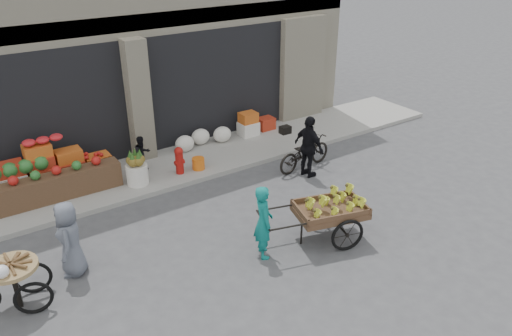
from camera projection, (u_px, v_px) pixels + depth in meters
ground at (245, 250)px, 9.84m from camera, size 80.00×80.00×0.00m
sidewalk at (159, 171)px, 12.86m from camera, size 18.00×2.20×0.12m
building at (92, 17)px, 14.32m from camera, size 14.00×6.45×7.00m
fruit_display at (52, 169)px, 11.54m from camera, size 3.10×1.12×1.24m
pineapple_bin at (137, 174)px, 11.97m from camera, size 0.52×0.52×0.50m
fire_hydrant at (179, 159)px, 12.43m from camera, size 0.22×0.22×0.71m
orange_bucket at (198, 163)px, 12.75m from camera, size 0.32×0.32×0.30m
right_bay_goods at (232, 130)px, 14.47m from camera, size 3.35×0.60×0.70m
seated_person at (142, 154)px, 12.53m from camera, size 0.51×0.43×0.93m
banana_cart at (328, 209)px, 9.87m from camera, size 2.48×1.50×0.97m
vendor_woman at (263, 222)px, 9.37m from camera, size 0.52×0.63×1.49m
tricycle_cart at (13, 279)px, 8.14m from camera, size 1.46×1.00×0.95m
vendor_grey at (70, 239)px, 8.89m from camera, size 0.71×0.84×1.45m
bicycle at (304, 152)px, 12.93m from camera, size 1.77×0.77×0.90m
cyclist at (309, 147)px, 12.38m from camera, size 0.48×0.97×1.59m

